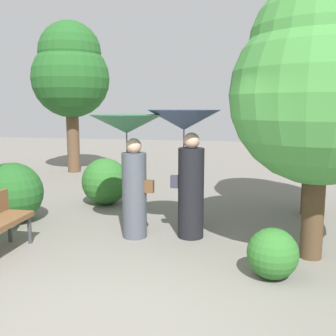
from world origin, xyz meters
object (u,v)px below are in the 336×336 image
(person_right, at_px, (187,148))
(tree_near_right, at_px, (321,80))
(tree_near_left, at_px, (71,71))
(tree_mid_right, at_px, (316,85))
(person_left, at_px, (129,149))

(person_right, xyz_separation_m, tree_near_right, (1.85, -0.53, 0.98))
(tree_near_left, relative_size, tree_mid_right, 1.21)
(tree_near_right, bearing_deg, tree_near_left, 136.84)
(person_right, height_order, tree_near_left, tree_near_left)
(person_right, distance_m, tree_near_left, 7.33)
(person_right, distance_m, tree_mid_right, 2.99)
(tree_near_right, distance_m, tree_mid_right, 2.37)
(person_left, xyz_separation_m, tree_mid_right, (3.02, 2.01, 1.07))
(person_right, bearing_deg, tree_near_left, 45.50)
(tree_near_left, relative_size, tree_near_right, 1.23)
(person_left, height_order, tree_near_left, tree_near_left)
(tree_near_left, height_order, tree_mid_right, tree_near_left)
(tree_near_left, distance_m, tree_near_right, 8.82)
(tree_near_left, bearing_deg, person_right, -50.29)
(person_right, relative_size, tree_near_left, 0.44)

